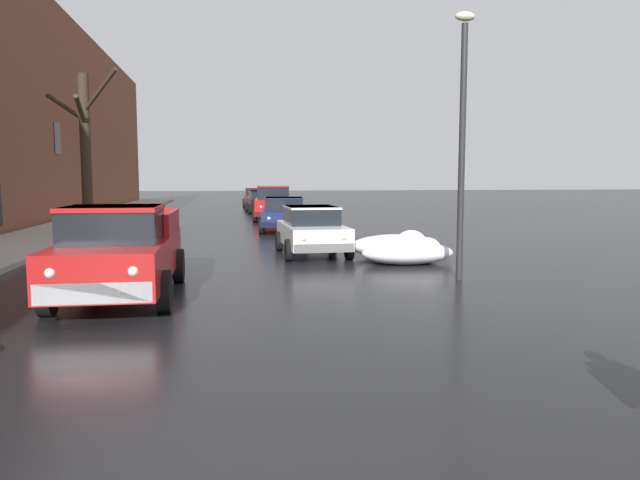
{
  "coord_description": "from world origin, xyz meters",
  "views": [
    {
      "loc": [
        0.0,
        -3.26,
        2.26
      ],
      "look_at": [
        1.47,
        6.27,
        1.25
      ],
      "focal_mm": 33.81,
      "sensor_mm": 36.0,
      "label": 1
    }
  ],
  "objects_px": {
    "sedan_darkblue_parked_kerbside_mid": "(284,213)",
    "suv_red_parked_far_down_block": "(273,202)",
    "sedan_white_parked_kerbside_close": "(312,229)",
    "sedan_black_queued_behind_truck": "(262,201)",
    "pickup_truck_red_approaching_near_lane": "(120,251)",
    "bare_tree_mid_block": "(85,149)",
    "sedan_maroon_at_far_intersection": "(255,197)",
    "street_lamp_post": "(462,132)"
  },
  "relations": [
    {
      "from": "pickup_truck_red_approaching_near_lane",
      "to": "sedan_maroon_at_far_intersection",
      "type": "height_order",
      "value": "pickup_truck_red_approaching_near_lane"
    },
    {
      "from": "sedan_white_parked_kerbside_close",
      "to": "sedan_black_queued_behind_truck",
      "type": "height_order",
      "value": "same"
    },
    {
      "from": "suv_red_parked_far_down_block",
      "to": "street_lamp_post",
      "type": "xyz_separation_m",
      "value": [
        2.65,
        -19.11,
        2.24
      ]
    },
    {
      "from": "pickup_truck_red_approaching_near_lane",
      "to": "sedan_darkblue_parked_kerbside_mid",
      "type": "relative_size",
      "value": 1.21
    },
    {
      "from": "bare_tree_mid_block",
      "to": "sedan_maroon_at_far_intersection",
      "type": "distance_m",
      "value": 23.76
    },
    {
      "from": "bare_tree_mid_block",
      "to": "street_lamp_post",
      "type": "distance_m",
      "value": 15.15
    },
    {
      "from": "bare_tree_mid_block",
      "to": "sedan_darkblue_parked_kerbside_mid",
      "type": "relative_size",
      "value": 1.46
    },
    {
      "from": "sedan_white_parked_kerbside_close",
      "to": "sedan_maroon_at_far_intersection",
      "type": "height_order",
      "value": "same"
    },
    {
      "from": "suv_red_parked_far_down_block",
      "to": "street_lamp_post",
      "type": "bearing_deg",
      "value": -82.1
    },
    {
      "from": "pickup_truck_red_approaching_near_lane",
      "to": "sedan_maroon_at_far_intersection",
      "type": "xyz_separation_m",
      "value": [
        4.11,
        34.58,
        -0.13
      ]
    },
    {
      "from": "sedan_darkblue_parked_kerbside_mid",
      "to": "suv_red_parked_far_down_block",
      "type": "height_order",
      "value": "suv_red_parked_far_down_block"
    },
    {
      "from": "bare_tree_mid_block",
      "to": "sedan_maroon_at_far_intersection",
      "type": "relative_size",
      "value": 1.56
    },
    {
      "from": "sedan_white_parked_kerbside_close",
      "to": "suv_red_parked_far_down_block",
      "type": "xyz_separation_m",
      "value": [
        -0.04,
        14.32,
        0.24
      ]
    },
    {
      "from": "bare_tree_mid_block",
      "to": "street_lamp_post",
      "type": "bearing_deg",
      "value": -47.52
    },
    {
      "from": "bare_tree_mid_block",
      "to": "sedan_darkblue_parked_kerbside_mid",
      "type": "distance_m",
      "value": 8.11
    },
    {
      "from": "sedan_white_parked_kerbside_close",
      "to": "pickup_truck_red_approaching_near_lane",
      "type": "bearing_deg",
      "value": -127.59
    },
    {
      "from": "suv_red_parked_far_down_block",
      "to": "street_lamp_post",
      "type": "height_order",
      "value": "street_lamp_post"
    },
    {
      "from": "bare_tree_mid_block",
      "to": "sedan_darkblue_parked_kerbside_mid",
      "type": "xyz_separation_m",
      "value": [
        7.55,
        1.5,
        -2.56
      ]
    },
    {
      "from": "sedan_black_queued_behind_truck",
      "to": "street_lamp_post",
      "type": "height_order",
      "value": "street_lamp_post"
    },
    {
      "from": "suv_red_parked_far_down_block",
      "to": "sedan_maroon_at_far_intersection",
      "type": "xyz_separation_m",
      "value": [
        -0.27,
        14.52,
        -0.24
      ]
    },
    {
      "from": "pickup_truck_red_approaching_near_lane",
      "to": "sedan_maroon_at_far_intersection",
      "type": "distance_m",
      "value": 34.82
    },
    {
      "from": "bare_tree_mid_block",
      "to": "sedan_white_parked_kerbside_close",
      "type": "distance_m",
      "value": 10.26
    },
    {
      "from": "sedan_black_queued_behind_truck",
      "to": "street_lamp_post",
      "type": "relative_size",
      "value": 0.76
    },
    {
      "from": "bare_tree_mid_block",
      "to": "pickup_truck_red_approaching_near_lane",
      "type": "distance_m",
      "value": 12.77
    },
    {
      "from": "sedan_maroon_at_far_intersection",
      "to": "street_lamp_post",
      "type": "bearing_deg",
      "value": -85.03
    },
    {
      "from": "suv_red_parked_far_down_block",
      "to": "sedan_maroon_at_far_intersection",
      "type": "bearing_deg",
      "value": 91.06
    },
    {
      "from": "pickup_truck_red_approaching_near_lane",
      "to": "sedan_darkblue_parked_kerbside_mid",
      "type": "height_order",
      "value": "pickup_truck_red_approaching_near_lane"
    },
    {
      "from": "pickup_truck_red_approaching_near_lane",
      "to": "sedan_black_queued_behind_truck",
      "type": "xyz_separation_m",
      "value": [
        4.2,
        26.93,
        -0.13
      ]
    },
    {
      "from": "sedan_white_parked_kerbside_close",
      "to": "street_lamp_post",
      "type": "bearing_deg",
      "value": -61.4
    },
    {
      "from": "pickup_truck_red_approaching_near_lane",
      "to": "sedan_maroon_at_far_intersection",
      "type": "bearing_deg",
      "value": 83.22
    },
    {
      "from": "bare_tree_mid_block",
      "to": "suv_red_parked_far_down_block",
      "type": "bearing_deg",
      "value": 46.33
    },
    {
      "from": "sedan_maroon_at_far_intersection",
      "to": "street_lamp_post",
      "type": "height_order",
      "value": "street_lamp_post"
    },
    {
      "from": "pickup_truck_red_approaching_near_lane",
      "to": "sedan_white_parked_kerbside_close",
      "type": "xyz_separation_m",
      "value": [
        4.42,
        5.74,
        -0.13
      ]
    },
    {
      "from": "street_lamp_post",
      "to": "suv_red_parked_far_down_block",
      "type": "bearing_deg",
      "value": 97.9
    },
    {
      "from": "pickup_truck_red_approaching_near_lane",
      "to": "suv_red_parked_far_down_block",
      "type": "height_order",
      "value": "suv_red_parked_far_down_block"
    },
    {
      "from": "sedan_white_parked_kerbside_close",
      "to": "sedan_black_queued_behind_truck",
      "type": "bearing_deg",
      "value": 90.6
    },
    {
      "from": "sedan_black_queued_behind_truck",
      "to": "sedan_maroon_at_far_intersection",
      "type": "bearing_deg",
      "value": 90.63
    },
    {
      "from": "bare_tree_mid_block",
      "to": "pickup_truck_red_approaching_near_lane",
      "type": "xyz_separation_m",
      "value": [
        3.2,
        -12.12,
        -2.44
      ]
    },
    {
      "from": "bare_tree_mid_block",
      "to": "sedan_black_queued_behind_truck",
      "type": "xyz_separation_m",
      "value": [
        7.39,
        14.81,
        -2.56
      ]
    },
    {
      "from": "sedan_darkblue_parked_kerbside_mid",
      "to": "sedan_black_queued_behind_truck",
      "type": "xyz_separation_m",
      "value": [
        -0.15,
        13.32,
        0.0
      ]
    },
    {
      "from": "sedan_black_queued_behind_truck",
      "to": "street_lamp_post",
      "type": "distance_m",
      "value": 26.26
    },
    {
      "from": "sedan_black_queued_behind_truck",
      "to": "street_lamp_post",
      "type": "xyz_separation_m",
      "value": [
        2.84,
        -25.99,
        2.47
      ]
    }
  ]
}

